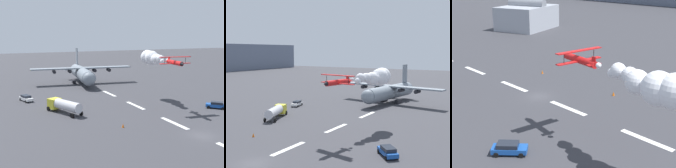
{
  "view_description": "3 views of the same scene",
  "coord_description": "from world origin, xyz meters",
  "views": [
    {
      "loc": [
        -35.68,
        32.77,
        16.74
      ],
      "look_at": [
        35.62,
        0.0,
        3.02
      ],
      "focal_mm": 46.88,
      "sensor_mm": 36.0,
      "label": 1
    },
    {
      "loc": [
        -28.5,
        -31.12,
        15.94
      ],
      "look_at": [
        14.81,
        -5.07,
        10.25
      ],
      "focal_mm": 47.38,
      "sensor_mm": 36.0,
      "label": 2
    },
    {
      "loc": [
        42.92,
        -35.32,
        21.6
      ],
      "look_at": [
        6.28,
        0.29,
        3.85
      ],
      "focal_mm": 52.81,
      "sensor_mm": 36.0,
      "label": 3
    }
  ],
  "objects": [
    {
      "name": "runway_stripe_4",
      "position": [
        7.49,
        0.0,
        0.01
      ],
      "size": [
        8.0,
        0.9,
        0.01
      ],
      "primitive_type": "cube",
      "color": "white",
      "rests_on": "ground"
    },
    {
      "name": "runway_stripe_2",
      "position": [
        -22.48,
        0.0,
        0.01
      ],
      "size": [
        8.0,
        0.9,
        0.01
      ],
      "primitive_type": "cube",
      "color": "white",
      "rests_on": "ground"
    },
    {
      "name": "runway_stripe_5",
      "position": [
        22.48,
        0.0,
        0.01
      ],
      "size": [
        8.0,
        0.9,
        0.01
      ],
      "primitive_type": "cube",
      "color": "white",
      "rests_on": "ground"
    },
    {
      "name": "runway_stripe_3",
      "position": [
        -7.49,
        0.0,
        0.01
      ],
      "size": [
        8.0,
        0.9,
        0.01
      ],
      "primitive_type": "cube",
      "color": "white",
      "rests_on": "ground"
    },
    {
      "name": "ground_plane",
      "position": [
        0.0,
        0.0,
        0.0
      ],
      "size": [
        440.0,
        440.0,
        0.0
      ],
      "primitive_type": "plane",
      "color": "#38383D",
      "rests_on": "ground"
    },
    {
      "name": "stunt_biplane_red",
      "position": [
        26.47,
        -7.0,
        10.58
      ],
      "size": [
        19.94,
        7.64,
        3.68
      ],
      "color": "red"
    },
    {
      "name": "followme_car_yellow",
      "position": [
        12.56,
        -15.26,
        0.81
      ],
      "size": [
        4.39,
        4.32,
        1.52
      ],
      "color": "#194CA5",
      "rests_on": "ground"
    },
    {
      "name": "traffic_cone_near",
      "position": [
        -10.1,
        9.54,
        0.38
      ],
      "size": [
        0.44,
        0.44,
        0.75
      ],
      "primitive_type": "cone",
      "color": "orange",
      "rests_on": "ground"
    },
    {
      "name": "hangar_building",
      "position": [
        -58.5,
        43.65,
        4.65
      ],
      "size": [
        22.05,
        25.74,
        11.36
      ],
      "color": "#9EA3AD",
      "rests_on": "ground"
    },
    {
      "name": "traffic_cone_far",
      "position": [
        9.21,
        9.96,
        0.38
      ],
      "size": [
        0.44,
        0.44,
        0.75
      ],
      "primitive_type": "cone",
      "color": "orange",
      "rests_on": "ground"
    }
  ]
}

